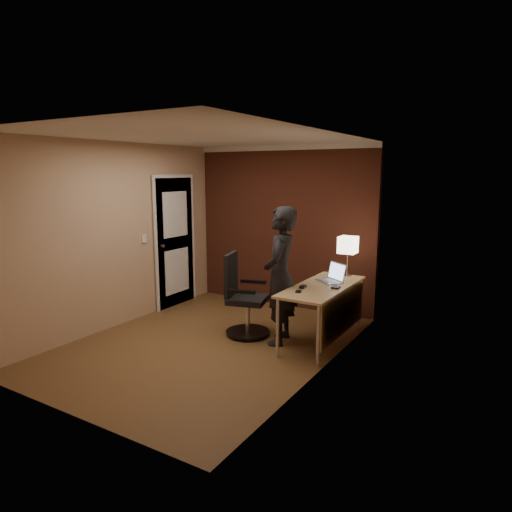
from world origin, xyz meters
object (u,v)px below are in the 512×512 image
object	(u,v)px
office_chair	(243,300)
person	(280,276)
phone	(298,291)
desk	(328,296)
laptop	(333,276)
mouse	(303,287)
desk_lamp	(348,245)
wallet	(336,287)

from	to	relation	value
office_chair	person	distance (m)	0.66
phone	desk	bearing A→B (deg)	48.81
office_chair	laptop	bearing A→B (deg)	28.29
laptop	phone	bearing A→B (deg)	-101.88
person	laptop	bearing A→B (deg)	122.23
desk	mouse	xyz separation A→B (m)	(-0.22, -0.25, 0.14)
phone	person	bearing A→B (deg)	136.44
laptop	office_chair	size ratio (longest dim) A/B	0.40
office_chair	person	bearing A→B (deg)	1.94
desk_lamp	laptop	distance (m)	0.51
desk	person	xyz separation A→B (m)	(-0.52, -0.26, 0.25)
desk	phone	bearing A→B (deg)	-114.42
desk_lamp	phone	world-z (taller)	desk_lamp
desk	office_chair	xyz separation A→B (m)	(-1.06, -0.28, -0.14)
desk	office_chair	world-z (taller)	office_chair
wallet	mouse	bearing A→B (deg)	-149.44
wallet	laptop	bearing A→B (deg)	117.54
desk_lamp	office_chair	size ratio (longest dim) A/B	0.51
wallet	person	bearing A→B (deg)	-161.62
desk	laptop	bearing A→B (deg)	100.03
office_chair	person	world-z (taller)	person
office_chair	person	xyz separation A→B (m)	(0.53, 0.02, 0.38)
mouse	phone	world-z (taller)	mouse
mouse	office_chair	bearing A→B (deg)	179.11
mouse	person	size ratio (longest dim) A/B	0.06
desk_lamp	mouse	bearing A→B (deg)	-104.84
laptop	office_chair	xyz separation A→B (m)	(-1.01, -0.54, -0.33)
desk_lamp	person	bearing A→B (deg)	-121.01
desk	desk_lamp	distance (m)	0.83
desk	wallet	bearing A→B (deg)	-21.58
laptop	desk_lamp	bearing A→B (deg)	80.99
desk_lamp	laptop	xyz separation A→B (m)	(-0.06, -0.36, -0.35)
laptop	person	distance (m)	0.71
laptop	mouse	size ratio (longest dim) A/B	4.18
wallet	office_chair	distance (m)	1.23
desk	desk_lamp	xyz separation A→B (m)	(0.01, 0.63, 0.55)
phone	office_chair	size ratio (longest dim) A/B	0.11
phone	wallet	distance (m)	0.49
person	office_chair	bearing A→B (deg)	-103.68
desk_lamp	person	world-z (taller)	person
mouse	office_chair	world-z (taller)	office_chair
desk_lamp	wallet	distance (m)	0.79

